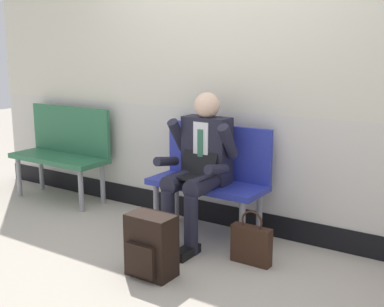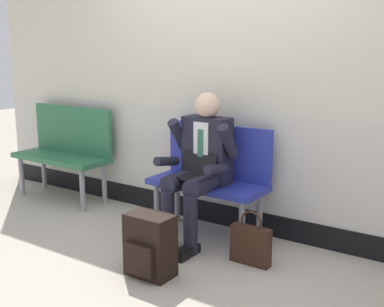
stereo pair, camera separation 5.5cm
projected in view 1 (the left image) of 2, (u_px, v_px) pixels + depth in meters
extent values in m
plane|color=#B2A899|center=(182.00, 246.00, 4.01)|extent=(18.00, 18.00, 0.00)
cube|color=beige|center=(227.00, 13.00, 4.16)|extent=(5.81, 0.12, 1.63)
cube|color=beige|center=(225.00, 157.00, 4.42)|extent=(5.81, 0.12, 0.85)
cube|color=black|center=(224.00, 212.00, 4.53)|extent=(5.81, 0.14, 0.19)
cube|color=#28339E|center=(207.00, 185.00, 4.16)|extent=(1.00, 0.42, 0.05)
cube|color=#28339E|center=(218.00, 151.00, 4.25)|extent=(1.00, 0.04, 0.46)
cylinder|color=gray|center=(156.00, 207.00, 4.32)|extent=(0.05, 0.05, 0.42)
cylinder|color=gray|center=(176.00, 199.00, 4.56)|extent=(0.05, 0.05, 0.42)
cylinder|color=gray|center=(242.00, 226.00, 3.86)|extent=(0.05, 0.05, 0.42)
cylinder|color=gray|center=(259.00, 216.00, 4.10)|extent=(0.05, 0.05, 0.42)
cube|color=#2D6B47|center=(58.00, 158.00, 5.15)|extent=(1.10, 0.42, 0.05)
cube|color=#2D6B47|center=(70.00, 130.00, 5.23)|extent=(1.10, 0.04, 0.50)
cylinder|color=gray|center=(19.00, 177.00, 5.33)|extent=(0.05, 0.05, 0.42)
cylinder|color=gray|center=(41.00, 171.00, 5.57)|extent=(0.05, 0.05, 0.42)
cylinder|color=gray|center=(81.00, 191.00, 4.82)|extent=(0.05, 0.05, 0.42)
cylinder|color=gray|center=(103.00, 184.00, 5.06)|extent=(0.05, 0.05, 0.42)
cylinder|color=#1E1E2D|center=(182.00, 180.00, 4.03)|extent=(0.15, 0.40, 0.15)
cylinder|color=#1E1E2D|center=(168.00, 220.00, 3.94)|extent=(0.11, 0.11, 0.47)
cube|color=black|center=(164.00, 246.00, 3.93)|extent=(0.10, 0.26, 0.07)
cylinder|color=#1E1E2D|center=(204.00, 184.00, 3.91)|extent=(0.15, 0.40, 0.15)
cylinder|color=#1E1E2D|center=(191.00, 225.00, 3.82)|extent=(0.11, 0.11, 0.47)
cube|color=black|center=(187.00, 252.00, 3.81)|extent=(0.10, 0.26, 0.07)
cube|color=#1E1E2D|center=(207.00, 150.00, 4.10)|extent=(0.40, 0.18, 0.55)
cube|color=silver|center=(201.00, 146.00, 4.01)|extent=(0.14, 0.01, 0.39)
cube|color=#2D664C|center=(200.00, 150.00, 4.01)|extent=(0.05, 0.01, 0.33)
sphere|color=beige|center=(207.00, 105.00, 4.02)|extent=(0.21, 0.21, 0.21)
cylinder|color=#1E1E2D|center=(178.00, 135.00, 4.15)|extent=(0.09, 0.25, 0.30)
cylinder|color=#1E1E2D|center=(166.00, 161.00, 4.05)|extent=(0.08, 0.27, 0.12)
cylinder|color=#1E1E2D|center=(228.00, 141.00, 3.88)|extent=(0.09, 0.25, 0.30)
cylinder|color=#1E1E2D|center=(217.00, 169.00, 3.79)|extent=(0.08, 0.27, 0.12)
cube|color=black|center=(191.00, 176.00, 3.94)|extent=(0.32, 0.22, 0.02)
cube|color=black|center=(200.00, 160.00, 4.02)|extent=(0.32, 0.08, 0.21)
cube|color=black|center=(152.00, 245.00, 3.46)|extent=(0.33, 0.21, 0.45)
cube|color=black|center=(140.00, 260.00, 3.37)|extent=(0.23, 0.04, 0.22)
cube|color=#331E14|center=(251.00, 245.00, 3.67)|extent=(0.31, 0.09, 0.29)
torus|color=#331E14|center=(252.00, 222.00, 3.63)|extent=(0.17, 0.02, 0.17)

